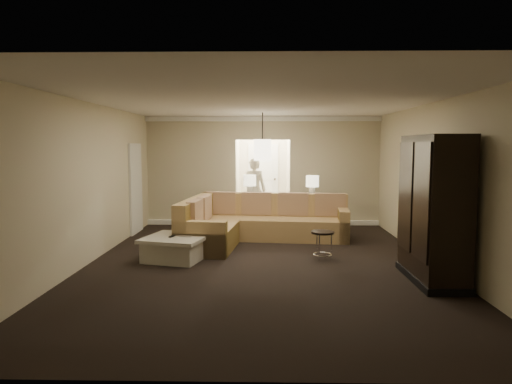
{
  "coord_description": "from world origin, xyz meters",
  "views": [
    {
      "loc": [
        0.08,
        -7.77,
        2.04
      ],
      "look_at": [
        -0.12,
        1.2,
        1.13
      ],
      "focal_mm": 32.0,
      "sensor_mm": 36.0,
      "label": 1
    }
  ],
  "objects_px": {
    "drink_table": "(323,239)",
    "person": "(254,187)",
    "console_table": "(281,212)",
    "armoire": "(433,212)",
    "sectional_sofa": "(253,223)",
    "coffee_table": "(176,248)"
  },
  "relations": [
    {
      "from": "drink_table",
      "to": "person",
      "type": "xyz_separation_m",
      "value": [
        -1.34,
        4.09,
        0.59
      ]
    },
    {
      "from": "sectional_sofa",
      "to": "person",
      "type": "xyz_separation_m",
      "value": [
        -0.03,
        2.52,
        0.56
      ]
    },
    {
      "from": "sectional_sofa",
      "to": "armoire",
      "type": "height_order",
      "value": "armoire"
    },
    {
      "from": "console_table",
      "to": "drink_table",
      "type": "distance_m",
      "value": 2.96
    },
    {
      "from": "console_table",
      "to": "armoire",
      "type": "bearing_deg",
      "value": -53.77
    },
    {
      "from": "console_table",
      "to": "person",
      "type": "distance_m",
      "value": 1.47
    },
    {
      "from": "person",
      "to": "armoire",
      "type": "bearing_deg",
      "value": 125.08
    },
    {
      "from": "sectional_sofa",
      "to": "coffee_table",
      "type": "xyz_separation_m",
      "value": [
        -1.33,
        -1.61,
        -0.18
      ]
    },
    {
      "from": "console_table",
      "to": "armoire",
      "type": "xyz_separation_m",
      "value": [
        2.15,
        -4.14,
        0.6
      ]
    },
    {
      "from": "coffee_table",
      "to": "console_table",
      "type": "distance_m",
      "value": 3.54
    },
    {
      "from": "sectional_sofa",
      "to": "console_table",
      "type": "distance_m",
      "value": 1.47
    },
    {
      "from": "coffee_table",
      "to": "person",
      "type": "xyz_separation_m",
      "value": [
        1.3,
        4.13,
        0.74
      ]
    },
    {
      "from": "console_table",
      "to": "armoire",
      "type": "distance_m",
      "value": 4.71
    },
    {
      "from": "sectional_sofa",
      "to": "drink_table",
      "type": "xyz_separation_m",
      "value": [
        1.31,
        -1.57,
        -0.03
      ]
    },
    {
      "from": "coffee_table",
      "to": "armoire",
      "type": "relative_size",
      "value": 0.58
    },
    {
      "from": "console_table",
      "to": "drink_table",
      "type": "relative_size",
      "value": 3.89
    },
    {
      "from": "sectional_sofa",
      "to": "coffee_table",
      "type": "bearing_deg",
      "value": -123.79
    },
    {
      "from": "drink_table",
      "to": "person",
      "type": "relative_size",
      "value": 0.27
    },
    {
      "from": "coffee_table",
      "to": "drink_table",
      "type": "xyz_separation_m",
      "value": [
        2.64,
        0.04,
        0.15
      ]
    },
    {
      "from": "sectional_sofa",
      "to": "person",
      "type": "relative_size",
      "value": 1.85
    },
    {
      "from": "sectional_sofa",
      "to": "console_table",
      "type": "height_order",
      "value": "sectional_sofa"
    },
    {
      "from": "console_table",
      "to": "armoire",
      "type": "height_order",
      "value": "armoire"
    }
  ]
}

